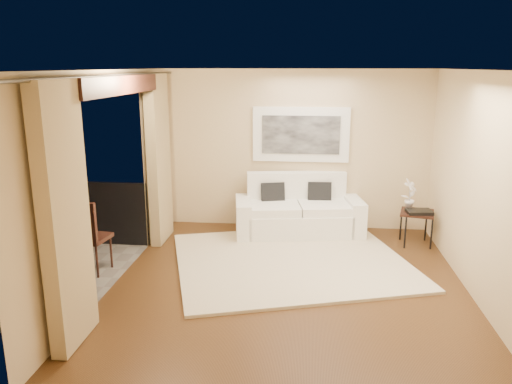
# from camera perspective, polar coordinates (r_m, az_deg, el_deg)

# --- Properties ---
(floor) EXTENTS (5.00, 5.00, 0.00)m
(floor) POSITION_cam_1_polar(r_m,az_deg,el_deg) (6.54, 3.70, -10.62)
(floor) COLOR #4E3017
(floor) RESTS_ON ground
(room_shell) EXTENTS (5.00, 6.40, 5.00)m
(room_shell) POSITION_cam_1_polar(r_m,az_deg,el_deg) (6.38, -15.82, 11.68)
(room_shell) COLOR white
(room_shell) RESTS_ON ground
(balcony) EXTENTS (1.81, 2.60, 1.17)m
(balcony) POSITION_cam_1_polar(r_m,az_deg,el_deg) (7.36, -23.19, -7.41)
(balcony) COLOR #605B56
(balcony) RESTS_ON ground
(curtains) EXTENTS (0.16, 4.80, 2.64)m
(curtains) POSITION_cam_1_polar(r_m,az_deg,el_deg) (6.52, -14.96, 1.26)
(curtains) COLOR tan
(curtains) RESTS_ON ground
(artwork) EXTENTS (1.62, 0.07, 0.92)m
(artwork) POSITION_cam_1_polar(r_m,az_deg,el_deg) (8.47, 5.14, 6.55)
(artwork) COLOR white
(artwork) RESTS_ON room_shell
(rug) EXTENTS (3.89, 3.62, 0.04)m
(rug) POSITION_cam_1_polar(r_m,az_deg,el_deg) (7.27, 4.00, -7.82)
(rug) COLOR beige
(rug) RESTS_ON floor
(sofa) EXTENTS (2.19, 1.21, 1.00)m
(sofa) POSITION_cam_1_polar(r_m,az_deg,el_deg) (8.37, 4.82, -2.42)
(sofa) COLOR white
(sofa) RESTS_ON floor
(side_table) EXTENTS (0.59, 0.59, 0.54)m
(side_table) POSITION_cam_1_polar(r_m,az_deg,el_deg) (8.19, 17.92, -2.55)
(side_table) COLOR black
(side_table) RESTS_ON floor
(tray) EXTENTS (0.40, 0.31, 0.05)m
(tray) POSITION_cam_1_polar(r_m,az_deg,el_deg) (8.10, 18.15, -2.15)
(tray) COLOR black
(tray) RESTS_ON side_table
(orchid) EXTENTS (0.30, 0.31, 0.49)m
(orchid) POSITION_cam_1_polar(r_m,az_deg,el_deg) (8.24, 17.17, -0.22)
(orchid) COLOR white
(orchid) RESTS_ON side_table
(bistro_table) EXTENTS (0.64, 0.64, 0.73)m
(bistro_table) POSITION_cam_1_polar(r_m,az_deg,el_deg) (7.23, -25.50, -4.07)
(bistro_table) COLOR black
(bistro_table) RESTS_ON balcony
(balcony_chair_far) EXTENTS (0.51, 0.51, 1.04)m
(balcony_chair_far) POSITION_cam_1_polar(r_m,az_deg,el_deg) (7.02, -18.89, -4.31)
(balcony_chair_far) COLOR black
(balcony_chair_far) RESTS_ON balcony
(ice_bucket) EXTENTS (0.18, 0.18, 0.20)m
(ice_bucket) POSITION_cam_1_polar(r_m,az_deg,el_deg) (7.40, -26.39, -2.29)
(ice_bucket) COLOR white
(ice_bucket) RESTS_ON bistro_table
(candle) EXTENTS (0.06, 0.06, 0.07)m
(candle) POSITION_cam_1_polar(r_m,az_deg,el_deg) (7.33, -24.85, -2.78)
(candle) COLOR red
(candle) RESTS_ON bistro_table
(vase) EXTENTS (0.04, 0.04, 0.18)m
(vase) POSITION_cam_1_polar(r_m,az_deg,el_deg) (7.03, -26.98, -3.26)
(vase) COLOR white
(vase) RESTS_ON bistro_table
(glass_a) EXTENTS (0.06, 0.06, 0.12)m
(glass_a) POSITION_cam_1_polar(r_m,az_deg,el_deg) (7.05, -25.36, -3.27)
(glass_a) COLOR silver
(glass_a) RESTS_ON bistro_table
(glass_b) EXTENTS (0.06, 0.06, 0.12)m
(glass_b) POSITION_cam_1_polar(r_m,az_deg,el_deg) (7.15, -24.64, -2.96)
(glass_b) COLOR silver
(glass_b) RESTS_ON bistro_table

